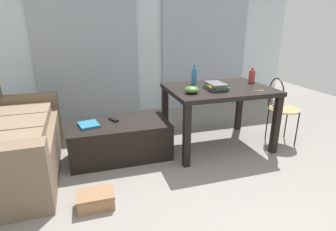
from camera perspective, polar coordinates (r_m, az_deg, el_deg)
name	(u,v)px	position (r m, az deg, el deg)	size (l,w,h in m)	color
ground_plane	(193,162)	(3.03, 5.31, -9.74)	(7.85, 7.85, 0.00)	gray
wall_back	(148,31)	(4.60, -4.21, 17.56)	(5.17, 0.10, 2.68)	silver
curtains	(150,39)	(4.53, -3.92, 15.86)	(3.53, 0.03, 2.42)	#99A3AD
couch	(9,144)	(3.16, -30.83, -5.15)	(0.88, 1.79, 0.74)	brown
coffee_table	(121,140)	(3.09, -10.08, -5.17)	(1.09, 0.55, 0.41)	black
craft_table	(219,96)	(3.26, 10.71, 4.20)	(1.20, 0.89, 0.74)	black
wire_chair	(280,104)	(3.58, 22.76, 2.37)	(0.37, 0.40, 0.84)	#B7844C
bottle_near	(252,76)	(3.59, 17.42, 7.96)	(0.08, 0.08, 0.19)	#99332D
bottle_far	(194,76)	(3.34, 5.58, 8.33)	(0.06, 0.06, 0.25)	teal
bowl	(192,90)	(2.91, 5.10, 5.49)	(0.15, 0.15, 0.08)	#477033
book_stack	(216,86)	(3.13, 10.16, 6.22)	(0.24, 0.31, 0.08)	#4C4C51
scissors	(258,91)	(3.17, 18.63, 5.04)	(0.10, 0.05, 0.00)	#9EA0A5
tv_remote_primary	(114,119)	(3.11, -11.51, -0.84)	(0.05, 0.15, 0.02)	black
magazine	(89,125)	(3.02, -16.54, -1.87)	(0.20, 0.23, 0.02)	#1E668C
shoebox	(96,200)	(2.42, -15.12, -16.90)	(0.30, 0.21, 0.13)	#996B47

